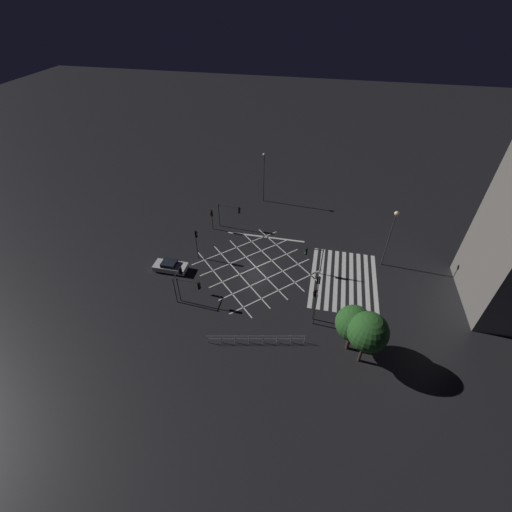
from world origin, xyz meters
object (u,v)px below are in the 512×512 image
Objects in this scene: traffic_light_ne_cross at (231,211)px; waiting_car at (170,266)px; street_tree_near at (354,323)px; traffic_light_nw_main at (178,278)px; traffic_light_nw_cross at (191,286)px; traffic_light_sw_cross at (315,298)px; traffic_light_median_south at (313,255)px; street_lamp_east at (392,227)px; street_tree_far at (368,332)px; traffic_light_sw_main at (317,292)px; traffic_light_median_north at (196,239)px; traffic_light_ne_main at (212,216)px; street_lamp_west at (264,171)px.

traffic_light_ne_cross is 0.90× the size of waiting_car.
street_tree_near reaches higher than waiting_car.
traffic_light_nw_main reaches higher than traffic_light_nw_cross.
street_tree_near is (-2.53, -16.67, 1.22)m from traffic_light_nw_cross.
traffic_light_sw_cross is 1.10× the size of waiting_car.
traffic_light_median_south is 1.10× the size of traffic_light_nw_cross.
street_lamp_east is at bearing -16.84° from street_tree_near.
traffic_light_nw_cross is 18.24m from street_tree_far.
traffic_light_median_south is 0.85× the size of traffic_light_sw_cross.
street_lamp_east is 1.27× the size of street_tree_far.
waiting_car is at bearing 104.37° from street_lamp_east.
street_lamp_east is at bearing -38.04° from traffic_light_sw_main.
traffic_light_median_north is at bearing 0.81° from traffic_light_median_south.
traffic_light_sw_cross reaches higher than traffic_light_median_north.
traffic_light_sw_cross is 13.00m from traffic_light_nw_cross.
traffic_light_median_south reaches higher than traffic_light_nw_main.
traffic_light_ne_cross is 18.71m from traffic_light_sw_main.
traffic_light_nw_cross is 0.85× the size of waiting_car.
traffic_light_sw_cross is at bearing -25.30° from traffic_light_median_north.
traffic_light_ne_main is 0.91× the size of traffic_light_nw_main.
street_tree_near reaches higher than traffic_light_nw_cross.
traffic_light_median_north is 16.64m from street_lamp_west.
traffic_light_nw_main is 22.90m from street_lamp_west.
street_tree_far is at bearing 168.47° from street_lamp_east.
street_lamp_west is (22.16, -5.16, 2.53)m from traffic_light_nw_main.
traffic_light_sw_cross is (-7.27, -0.71, 0.40)m from traffic_light_median_south.
traffic_light_sw_cross reaches higher than traffic_light_ne_main.
traffic_light_sw_main is 13.26m from traffic_light_nw_cross.
traffic_light_median_north reaches higher than traffic_light_ne_cross.
street_lamp_east is 26.59m from waiting_car.
street_lamp_west is at bearing -13.12° from traffic_light_nw_main.
street_lamp_east is (11.01, -20.77, 3.13)m from traffic_light_nw_cross.
traffic_light_nw_cross is at bearing -45.04° from waiting_car.
street_tree_near is (-17.44, -16.33, 1.05)m from traffic_light_ne_cross.
street_tree_far is (-3.72, -17.77, 1.77)m from traffic_light_nw_cross.
traffic_light_median_north is at bearing 60.42° from street_tree_far.
street_lamp_west is at bearing 69.49° from traffic_light_ne_cross.
street_tree_near is 1.34× the size of waiting_car.
traffic_light_median_south is at bearing 111.39° from street_lamp_east.
traffic_light_ne_cross reaches higher than waiting_car.
traffic_light_median_south is 1.07× the size of traffic_light_nw_main.
street_lamp_west is at bearing -67.10° from traffic_light_sw_cross.
street_lamp_east is (10.59, -7.79, 2.50)m from traffic_light_sw_cross.
street_lamp_east is 14.28m from street_tree_near.
traffic_light_median_north is at bearing 161.04° from street_lamp_west.
street_lamp_west is at bearing 28.19° from street_tree_far.
street_lamp_east is at bearing 82.89° from traffic_light_ne_main.
traffic_light_median_south is 0.48× the size of street_lamp_west.
street_lamp_east is 21.17m from street_lamp_west.
traffic_light_ne_main is 0.79× the size of waiting_car.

